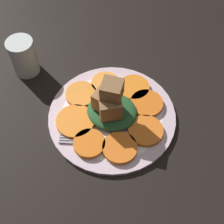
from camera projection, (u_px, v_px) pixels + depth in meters
table_slab at (112, 119)px, 72.21cm from camera, size 120.00×120.00×2.00cm
plate at (112, 116)px, 70.95cm from camera, size 28.86×28.86×1.05cm
carrot_slice_0 at (89, 143)px, 65.74cm from camera, size 6.84×6.84×1.02cm
carrot_slice_1 at (120, 148)px, 65.16cm from camera, size 7.39×7.39×1.02cm
carrot_slice_2 at (146, 131)px, 67.50cm from camera, size 7.63×7.63×1.02cm
carrot_slice_3 at (146, 104)px, 71.55cm from camera, size 7.55×7.55×1.02cm
carrot_slice_4 at (134, 88)px, 74.17cm from camera, size 7.44×7.44×1.02cm
carrot_slice_5 at (105, 83)px, 74.89cm from camera, size 6.78×6.78×1.02cm
carrot_slice_6 at (81, 94)px, 73.04cm from camera, size 7.34×7.34×1.02cm
carrot_slice_7 at (75, 121)px, 68.84cm from camera, size 8.53×8.53×1.02cm
center_pile at (111, 105)px, 67.23cm from camera, size 11.29×10.16×10.92cm
fork at (100, 140)px, 66.55cm from camera, size 18.23×7.65×0.40cm
water_glass at (23, 57)px, 75.59cm from camera, size 6.44×6.44×9.42cm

